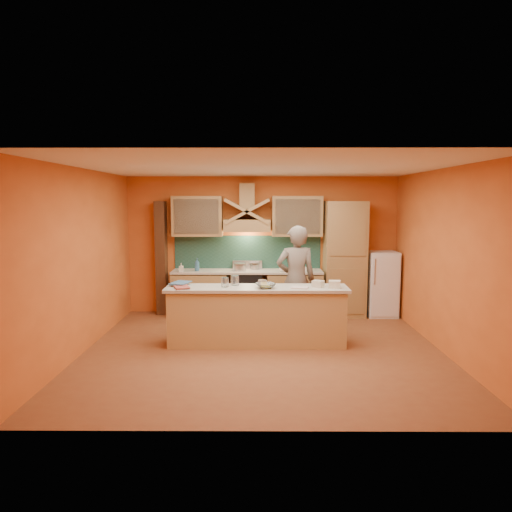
{
  "coord_description": "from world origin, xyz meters",
  "views": [
    {
      "loc": [
        -0.07,
        -6.84,
        2.31
      ],
      "look_at": [
        -0.12,
        0.9,
        1.37
      ],
      "focal_mm": 32.0,
      "sensor_mm": 36.0,
      "label": 1
    }
  ],
  "objects_px": {
    "stove": "(247,293)",
    "person": "(296,280)",
    "mixing_bowl": "(266,286)",
    "fridge": "(381,284)",
    "kitchen_scale": "(263,284)"
  },
  "relations": [
    {
      "from": "person",
      "to": "mixing_bowl",
      "type": "bearing_deg",
      "value": 48.03
    },
    {
      "from": "fridge",
      "to": "mixing_bowl",
      "type": "height_order",
      "value": "fridge"
    },
    {
      "from": "stove",
      "to": "fridge",
      "type": "distance_m",
      "value": 2.71
    },
    {
      "from": "stove",
      "to": "fridge",
      "type": "relative_size",
      "value": 0.69
    },
    {
      "from": "person",
      "to": "kitchen_scale",
      "type": "height_order",
      "value": "person"
    },
    {
      "from": "mixing_bowl",
      "to": "stove",
      "type": "bearing_deg",
      "value": 99.6
    },
    {
      "from": "fridge",
      "to": "mixing_bowl",
      "type": "distance_m",
      "value": 3.11
    },
    {
      "from": "stove",
      "to": "person",
      "type": "bearing_deg",
      "value": -55.05
    },
    {
      "from": "fridge",
      "to": "kitchen_scale",
      "type": "distance_m",
      "value": 3.09
    },
    {
      "from": "person",
      "to": "mixing_bowl",
      "type": "xyz_separation_m",
      "value": [
        -0.54,
        -0.75,
        0.04
      ]
    },
    {
      "from": "stove",
      "to": "kitchen_scale",
      "type": "bearing_deg",
      "value": -81.31
    },
    {
      "from": "kitchen_scale",
      "to": "mixing_bowl",
      "type": "height_order",
      "value": "kitchen_scale"
    },
    {
      "from": "person",
      "to": "kitchen_scale",
      "type": "relative_size",
      "value": 16.87
    },
    {
      "from": "person",
      "to": "stove",
      "type": "bearing_deg",
      "value": -61.28
    },
    {
      "from": "stove",
      "to": "mixing_bowl",
      "type": "distance_m",
      "value": 2.1
    }
  ]
}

